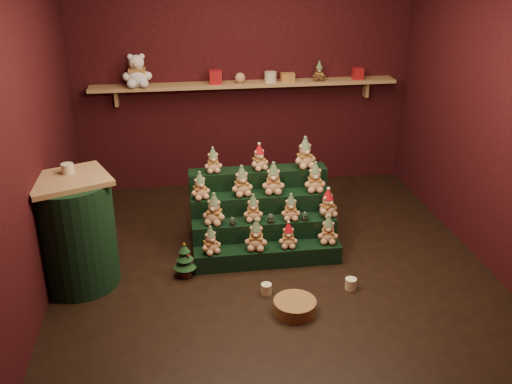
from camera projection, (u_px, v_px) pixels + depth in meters
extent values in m
plane|color=black|center=(271.00, 261.00, 5.51)|extent=(4.00, 4.00, 0.00)
cube|color=black|center=(244.00, 72.00, 6.80)|extent=(4.00, 0.10, 2.80)
cube|color=black|center=(338.00, 228.00, 3.09)|extent=(4.00, 0.10, 2.80)
cube|color=black|center=(27.00, 131.00, 4.67)|extent=(0.10, 4.00, 2.80)
cube|color=black|center=(493.00, 112.00, 5.22)|extent=(0.10, 4.00, 2.80)
cube|color=tan|center=(246.00, 84.00, 6.68)|extent=(3.60, 0.26, 0.04)
cube|color=tan|center=(116.00, 97.00, 6.59)|extent=(0.04, 0.12, 0.20)
cube|color=tan|center=(366.00, 89.00, 6.99)|extent=(0.04, 0.12, 0.20)
cube|color=black|center=(268.00, 256.00, 5.42)|extent=(1.40, 0.22, 0.18)
cube|color=black|center=(264.00, 236.00, 5.58)|extent=(1.40, 0.22, 0.36)
cube|color=black|center=(261.00, 218.00, 5.75)|extent=(1.40, 0.22, 0.54)
cube|color=black|center=(258.00, 201.00, 5.91)|extent=(1.40, 0.22, 0.72)
cylinder|color=black|center=(233.00, 224.00, 5.41)|extent=(0.06, 0.06, 0.02)
sphere|color=white|center=(232.00, 220.00, 5.39)|extent=(0.06, 0.06, 0.06)
cylinder|color=black|center=(271.00, 221.00, 5.46)|extent=(0.06, 0.06, 0.03)
sphere|color=white|center=(271.00, 217.00, 5.44)|extent=(0.07, 0.07, 0.07)
cylinder|color=black|center=(305.00, 219.00, 5.50)|extent=(0.06, 0.06, 0.03)
sphere|color=white|center=(305.00, 215.00, 5.48)|extent=(0.07, 0.07, 0.07)
cube|color=tan|center=(67.00, 180.00, 4.77)|extent=(0.83, 0.77, 0.04)
cylinder|color=black|center=(74.00, 234.00, 4.97)|extent=(0.71, 0.71, 0.98)
cylinder|color=beige|center=(67.00, 168.00, 4.83)|extent=(0.11, 0.11, 0.08)
cylinder|color=#432217|center=(186.00, 273.00, 5.25)|extent=(0.10, 0.10, 0.05)
cone|color=#14371C|center=(185.00, 262.00, 5.20)|extent=(0.21, 0.21, 0.10)
cone|color=#14371C|center=(185.00, 255.00, 5.17)|extent=(0.16, 0.16, 0.09)
cone|color=#14371C|center=(184.00, 248.00, 5.15)|extent=(0.10, 0.10, 0.07)
cone|color=gold|center=(184.00, 243.00, 5.13)|extent=(0.03, 0.03, 0.03)
cylinder|color=#F0EAB1|center=(266.00, 289.00, 4.97)|extent=(0.09, 0.09, 0.09)
cylinder|color=#F0EAB1|center=(351.00, 284.00, 5.04)|extent=(0.10, 0.10, 0.10)
cylinder|color=olive|center=(295.00, 306.00, 4.72)|extent=(0.44, 0.44, 0.11)
cube|color=#AE1A1F|center=(215.00, 77.00, 6.57)|extent=(0.14, 0.14, 0.16)
cylinder|color=beige|center=(271.00, 77.00, 6.67)|extent=(0.14, 0.14, 0.12)
cube|color=#AE1A1F|center=(358.00, 73.00, 6.80)|extent=(0.12, 0.12, 0.14)
sphere|color=tan|center=(240.00, 78.00, 6.62)|extent=(0.12, 0.12, 0.12)
cube|color=#D85C1E|center=(288.00, 77.00, 6.70)|extent=(0.16, 0.10, 0.10)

